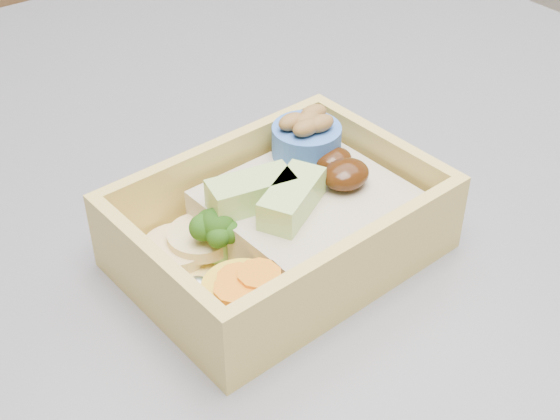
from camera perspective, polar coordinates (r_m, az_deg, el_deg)
bento_box at (r=0.45m, az=0.35°, el=-0.80°), size 0.18×0.14×0.06m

